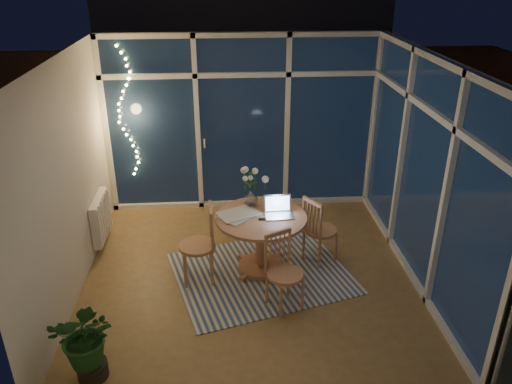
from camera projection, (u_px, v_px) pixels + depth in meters
floor at (251, 276)px, 6.07m from camera, size 4.00×4.00×0.00m
ceiling at (250, 59)px, 4.96m from camera, size 4.00×4.00×0.00m
wall_back at (242, 124)px, 7.32m from camera, size 4.00×0.04×2.60m
wall_front at (268, 286)px, 3.71m from camera, size 4.00×0.04×2.60m
wall_left at (66, 184)px, 5.39m from camera, size 0.04×4.00×2.60m
wall_right at (427, 173)px, 5.65m from camera, size 0.04×4.00×2.60m
window_wall_back at (243, 124)px, 7.28m from camera, size 4.00×0.10×2.60m
window_wall_right at (424, 173)px, 5.64m from camera, size 0.10×4.00×2.60m
radiator at (101, 218)px, 6.59m from camera, size 0.10×0.70×0.58m
fairy_lights at (125, 113)px, 7.01m from camera, size 0.24×0.10×1.85m
garden_patio at (260, 142)px, 10.64m from camera, size 12.00×6.00×0.10m
garden_fence at (235, 92)px, 10.64m from camera, size 11.00×0.08×1.80m
neighbour_roof at (242, 13)px, 12.81m from camera, size 7.00×3.00×2.20m
garden_shrubs at (194, 147)px, 8.89m from camera, size 0.90×0.90×0.90m
rug at (261, 273)px, 6.12m from camera, size 2.41×2.13×0.01m
dining_table at (261, 243)px, 6.05m from camera, size 1.35×1.35×0.74m
chair_left at (197, 244)px, 5.80m from camera, size 0.48×0.48×0.98m
chair_right at (321, 229)px, 6.21m from camera, size 0.59×0.59×0.91m
chair_front at (285, 273)px, 5.36m from camera, size 0.55×0.55×0.89m
laptop at (279, 207)px, 5.85m from camera, size 0.34×0.30×0.24m
flower_vase at (251, 197)px, 6.12m from camera, size 0.25×0.25×0.21m
bowl at (277, 205)px, 6.12m from camera, size 0.19×0.19×0.04m
newspapers at (239, 215)px, 5.91m from camera, size 0.53×0.51×0.02m
phone at (263, 219)px, 5.82m from camera, size 0.10×0.05×0.01m
potted_plant at (88, 344)px, 4.46m from camera, size 0.61×0.55×0.76m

